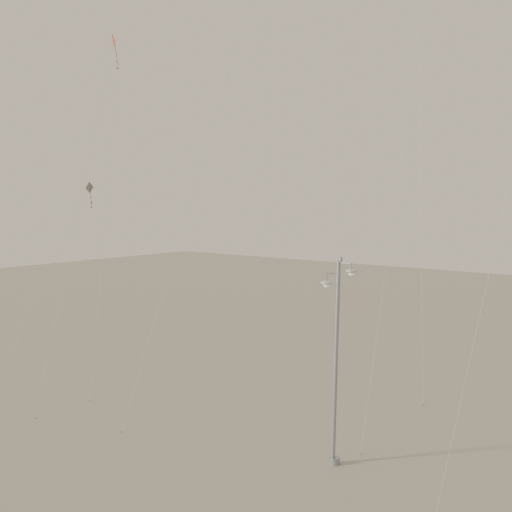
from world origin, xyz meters
The scene contains 4 objects.
ground centered at (0.00, 0.00, 0.00)m, with size 160.00×160.00×0.00m, color gray.
street_lamp centered at (3.24, 5.05, 4.80)m, with size 1.58×0.78×9.01m.
kite_3 centered at (-9.82, 2.68, 14.17)m, with size 3.60×3.15×19.54m.
kite_6 centered at (-16.02, 5.73, 9.49)m, with size 1.14×6.93×12.35m.
Camera 1 is at (19.36, -20.25, 11.76)m, focal length 50.00 mm.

